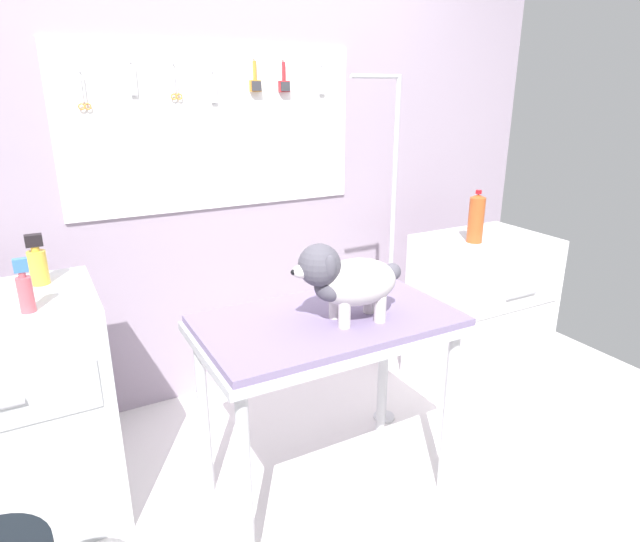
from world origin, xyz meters
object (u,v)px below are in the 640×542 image
object	(u,v)px
spray_bottle_short	(25,290)
soda_bottle	(476,218)
grooming_table	(327,338)
cabinet_right	(479,311)
dog	(346,280)
grooming_arm	(389,275)

from	to	relation	value
spray_bottle_short	soda_bottle	bearing A→B (deg)	2.28
grooming_table	cabinet_right	bearing A→B (deg)	18.02
dog	grooming_arm	bearing A→B (deg)	38.92
dog	cabinet_right	distance (m)	1.38
dog	soda_bottle	xyz separation A→B (m)	(1.06, 0.44, 0.02)
cabinet_right	dog	bearing A→B (deg)	-158.52
dog	cabinet_right	xyz separation A→B (m)	(1.18, 0.47, -0.54)
cabinet_right	soda_bottle	size ratio (longest dim) A/B	3.12
spray_bottle_short	grooming_table	bearing A→B (deg)	-16.24
dog	spray_bottle_short	xyz separation A→B (m)	(-1.04, 0.36, 0.03)
dog	soda_bottle	world-z (taller)	soda_bottle
cabinet_right	grooming_table	bearing A→B (deg)	-161.98
grooming_table	spray_bottle_short	bearing A→B (deg)	163.76
grooming_table	soda_bottle	world-z (taller)	soda_bottle
grooming_arm	cabinet_right	bearing A→B (deg)	6.80
grooming_arm	spray_bottle_short	size ratio (longest dim) A/B	9.01
grooming_table	cabinet_right	world-z (taller)	cabinet_right
grooming_arm	soda_bottle	bearing A→B (deg)	5.65
cabinet_right	spray_bottle_short	xyz separation A→B (m)	(-2.22, -0.11, 0.57)
dog	cabinet_right	bearing A→B (deg)	21.48
grooming_table	soda_bottle	xyz separation A→B (m)	(1.11, 0.37, 0.27)
grooming_table	dog	distance (m)	0.27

